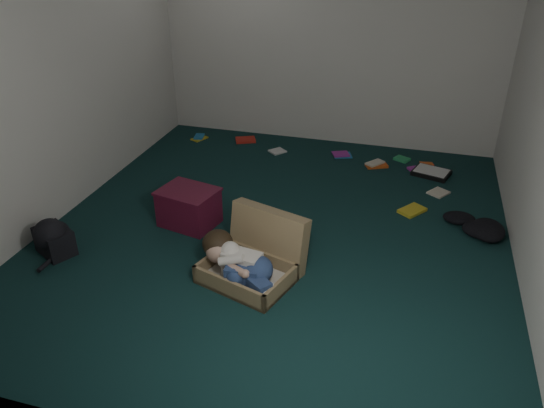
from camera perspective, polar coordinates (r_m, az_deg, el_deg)
The scene contains 11 objects.
floor at distance 4.76m, azimuth 0.50°, elevation -2.86°, with size 4.50×4.50×0.00m, color #0F2B2A.
wall_back at distance 6.37m, azimuth 6.24°, elevation 17.77°, with size 4.50×4.50×0.00m, color silver.
wall_front at distance 2.31m, azimuth -14.45°, elevation -3.45°, with size 4.50×4.50×0.00m, color silver.
wall_left at distance 5.12m, azimuth -22.19°, elevation 13.17°, with size 4.50×4.50×0.00m, color silver.
suitcase at distance 4.15m, azimuth -1.74°, elevation -5.79°, with size 0.83×0.82×0.49m.
person at distance 4.04m, azimuth -3.66°, elevation -6.21°, with size 0.67×0.50×0.30m.
maroon_bin at distance 4.84m, azimuth -8.93°, elevation -0.33°, with size 0.57×0.49×0.34m.
backpack at distance 4.76m, azimuth -22.36°, elevation -3.62°, with size 0.41×0.32×0.24m, color black, non-canonical shape.
clothing_pile at distance 5.04m, azimuth 20.96°, elevation -2.11°, with size 0.44×0.36×0.14m, color black, non-canonical shape.
paper_tray at distance 6.03m, azimuth 16.77°, elevation 3.26°, with size 0.44×0.38×0.05m.
book_scatter at distance 6.09m, azimuth 8.25°, elevation 4.34°, with size 3.11×1.51×0.02m.
Camera 1 is at (1.07, -3.91, 2.50)m, focal length 35.00 mm.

